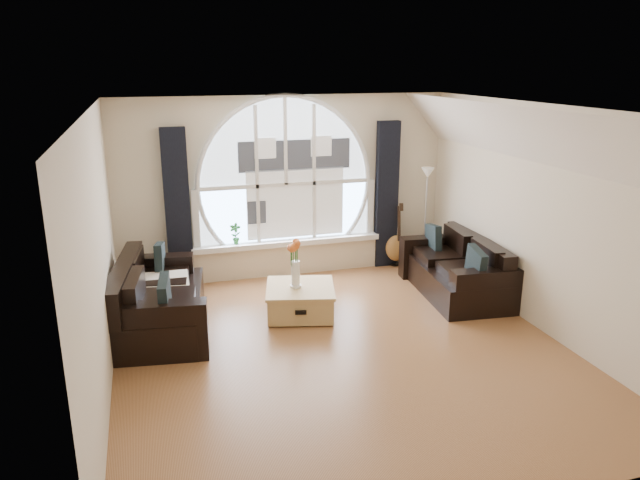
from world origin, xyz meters
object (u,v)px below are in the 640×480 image
at_px(sofa_right, 455,267).
at_px(coffee_chest, 300,299).
at_px(guitar, 397,234).
at_px(sofa_left, 160,298).
at_px(floor_lamp, 425,218).
at_px(vase_flowers, 295,258).
at_px(potted_plant, 235,234).

xyz_separation_m(sofa_right, coffee_chest, (-2.27, -0.08, -0.19)).
bearing_deg(guitar, sofa_right, -64.98).
relative_size(sofa_left, guitar, 1.83).
bearing_deg(floor_lamp, coffee_chest, -151.62).
height_order(vase_flowers, potted_plant, vase_flowers).
bearing_deg(guitar, vase_flowers, -132.80).
height_order(sofa_right, vase_flowers, vase_flowers).
xyz_separation_m(sofa_left, potted_plant, (1.16, 1.46, 0.31)).
relative_size(floor_lamp, potted_plant, 4.98).
xyz_separation_m(floor_lamp, potted_plant, (-2.95, 0.27, -0.09)).
bearing_deg(guitar, potted_plant, -170.62).
distance_m(coffee_chest, vase_flowers, 0.56).
bearing_deg(sofa_right, guitar, 108.14).
xyz_separation_m(coffee_chest, floor_lamp, (2.37, 1.28, 0.59)).
bearing_deg(potted_plant, sofa_left, -128.46).
bearing_deg(vase_flowers, potted_plant, 108.93).
height_order(floor_lamp, potted_plant, floor_lamp).
distance_m(sofa_left, guitar, 3.95).
distance_m(floor_lamp, potted_plant, 2.97).
xyz_separation_m(coffee_chest, potted_plant, (-0.58, 1.55, 0.50)).
height_order(sofa_left, potted_plant, potted_plant).
height_order(sofa_right, guitar, guitar).
height_order(sofa_left, floor_lamp, floor_lamp).
distance_m(floor_lamp, guitar, 0.51).
relative_size(coffee_chest, guitar, 0.81).
height_order(floor_lamp, guitar, floor_lamp).
distance_m(vase_flowers, floor_lamp, 2.74).
bearing_deg(vase_flowers, coffee_chest, -11.00).
xyz_separation_m(vase_flowers, potted_plant, (-0.53, 1.54, -0.06)).
bearing_deg(sofa_left, guitar, 27.51).
bearing_deg(sofa_right, floor_lamp, 90.57).
height_order(coffee_chest, guitar, guitar).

